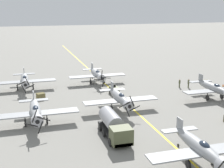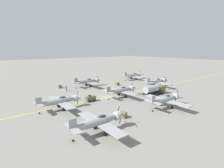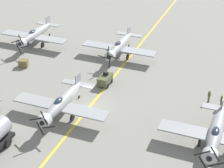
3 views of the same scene
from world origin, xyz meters
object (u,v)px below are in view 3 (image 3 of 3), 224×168
Objects in this scene: airplane_mid_center at (62,103)px; ground_crew_walking at (209,96)px; airplane_near_center at (120,46)px; tow_tractor at (105,79)px; airplane_mid_left at (216,132)px; airplane_near_right at (35,34)px; supply_crate_outboard at (23,63)px; ground_crew_inspecting at (222,101)px.

airplane_mid_center is 6.99× the size of ground_crew_walking.
airplane_near_center is 9.01m from tow_tractor.
airplane_near_right is at bearing -31.26° from airplane_mid_left.
airplane_mid_left is at bearing 163.62° from supply_crate_outboard.
ground_crew_inspecting is (-17.68, -9.16, -1.03)m from airplane_mid_center.
ground_crew_walking is at bearing 170.85° from airplane_near_right.
airplane_mid_center reaches higher than ground_crew_inspecting.
airplane_mid_left reaches higher than supply_crate_outboard.
airplane_mid_left is 9.26m from ground_crew_walking.
airplane_mid_left is 6.64× the size of ground_crew_inspecting.
airplane_near_right is at bearing -14.13° from ground_crew_inspecting.
airplane_mid_left is 31.11m from supply_crate_outboard.
airplane_near_center is (17.33, -17.15, -0.00)m from airplane_mid_left.
airplane_near_center reaches higher than airplane_near_right.
tow_tractor is at bearing -96.53° from airplane_mid_center.
airplane_mid_left is 1.00× the size of airplane_near_center.
supply_crate_outboard is at bearing 112.57° from airplane_near_right.
airplane_near_right is 6.99× the size of ground_crew_walking.
airplane_mid_center is 6.64× the size of ground_crew_inspecting.
tow_tractor is (-1.81, -9.15, -1.22)m from airplane_mid_center.
tow_tractor is 13.66m from supply_crate_outboard.
airplane_near_right reaches higher than ground_crew_inspecting.
tow_tractor is (16.16, -8.30, -1.22)m from airplane_mid_left.
airplane_near_center is 17.44m from ground_crew_walking.
airplane_near_right is 8.11m from supply_crate_outboard.
airplane_mid_center is at bearing 78.79° from tow_tractor.
airplane_near_center reaches higher than supply_crate_outboard.
supply_crate_outboard is at bearing -0.90° from ground_crew_inspecting.
ground_crew_inspecting is (-17.04, 8.85, -1.03)m from airplane_near_center.
airplane_mid_center is 4.62× the size of tow_tractor.
airplane_mid_left is 36.19m from airplane_near_right.
ground_crew_inspecting is (0.30, -8.30, -1.03)m from airplane_mid_left.
supply_crate_outboard is (-2.48, 7.59, -1.45)m from airplane_near_right.
airplane_near_center is 19.22m from ground_crew_inspecting.
tow_tractor is (-16.13, 8.05, -1.22)m from airplane_near_right.
airplane_mid_left is 4.62× the size of tow_tractor.
ground_crew_inspecting is at bearing 157.53° from ground_crew_walking.
airplane_near_right is 33.00m from ground_crew_inspecting.
airplane_mid_center is 19.93m from ground_crew_inspecting.
tow_tractor is (-1.18, 8.85, -1.22)m from airplane_near_center.
ground_crew_inspecting is at bearing 161.80° from airplane_near_center.
supply_crate_outboard is (12.48, 8.39, -1.45)m from airplane_near_center.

